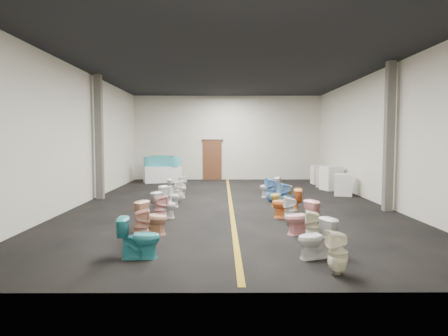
{
  "coord_description": "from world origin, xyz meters",
  "views": [
    {
      "loc": [
        -0.29,
        -13.52,
        2.18
      ],
      "look_at": [
        -0.22,
        1.0,
        1.13
      ],
      "focal_mm": 32.0,
      "sensor_mm": 36.0,
      "label": 1
    }
  ],
  "objects": [
    {
      "name": "toilet_right_9",
      "position": [
        1.5,
        1.21,
        0.39
      ],
      "size": [
        0.87,
        0.69,
        0.78
      ],
      "primitive_type": "imported",
      "rotation": [
        0.0,
        0.0,
        -1.96
      ],
      "color": "silver",
      "rests_on": "floor"
    },
    {
      "name": "toilet_right_0",
      "position": [
        1.57,
        -7.24,
        0.36
      ],
      "size": [
        0.36,
        0.35,
        0.72
      ],
      "primitive_type": "imported",
      "rotation": [
        0.0,
        0.0,
        -1.48
      ],
      "color": "beige",
      "rests_on": "floor"
    },
    {
      "name": "door_frame",
      "position": [
        -0.8,
        7.95,
        2.12
      ],
      "size": [
        1.15,
        0.08,
        0.1
      ],
      "primitive_type": "cube",
      "color": "#331C11",
      "rests_on": "back_door"
    },
    {
      "name": "toilet_right_3",
      "position": [
        1.52,
        -4.49,
        0.38
      ],
      "size": [
        0.86,
        0.69,
        0.77
      ],
      "primitive_type": "imported",
      "rotation": [
        0.0,
        0.0,
        -1.17
      ],
      "color": "#F4A8AC",
      "rests_on": "floor"
    },
    {
      "name": "wall_left",
      "position": [
        -5.0,
        0.0,
        2.25
      ],
      "size": [
        0.0,
        16.0,
        16.0
      ],
      "primitive_type": "plane",
      "rotation": [
        1.57,
        0.0,
        1.57
      ],
      "color": "beige",
      "rests_on": "ground"
    },
    {
      "name": "appliance_crate_a",
      "position": [
        4.4,
        1.79,
        0.42
      ],
      "size": [
        0.8,
        0.8,
        0.84
      ],
      "primitive_type": "cube",
      "rotation": [
        0.0,
        0.0,
        -0.27
      ],
      "color": "silver",
      "rests_on": "floor"
    },
    {
      "name": "toilet_left_3",
      "position": [
        -1.86,
        -3.56,
        0.39
      ],
      "size": [
        0.47,
        0.46,
        0.77
      ],
      "primitive_type": "imported",
      "rotation": [
        0.0,
        0.0,
        2.0
      ],
      "color": "#D79592",
      "rests_on": "floor"
    },
    {
      "name": "toilet_right_4",
      "position": [
        1.46,
        -3.52,
        0.36
      ],
      "size": [
        0.37,
        0.36,
        0.73
      ],
      "primitive_type": "imported",
      "rotation": [
        0.0,
        0.0,
        -1.46
      ],
      "color": "white",
      "rests_on": "floor"
    },
    {
      "name": "toilet_right_6",
      "position": [
        1.62,
        -1.55,
        0.43
      ],
      "size": [
        0.5,
        0.49,
        0.86
      ],
      "primitive_type": "imported",
      "rotation": [
        0.0,
        0.0,
        -1.26
      ],
      "color": "#6EA5D2",
      "rests_on": "floor"
    },
    {
      "name": "wall_right",
      "position": [
        5.0,
        0.0,
        2.25
      ],
      "size": [
        0.0,
        16.0,
        16.0
      ],
      "primitive_type": "plane",
      "rotation": [
        1.57,
        0.0,
        -1.57
      ],
      "color": "beige",
      "rests_on": "ground"
    },
    {
      "name": "wall_front",
      "position": [
        0.0,
        -8.0,
        2.25
      ],
      "size": [
        10.0,
        0.0,
        10.0
      ],
      "primitive_type": "plane",
      "rotation": [
        -1.57,
        0.0,
        0.0
      ],
      "color": "beige",
      "rests_on": "ground"
    },
    {
      "name": "toilet_left_0",
      "position": [
        -1.8,
        -6.34,
        0.38
      ],
      "size": [
        0.77,
        0.47,
        0.76
      ],
      "primitive_type": "imported",
      "rotation": [
        0.0,
        0.0,
        1.63
      ],
      "color": "teal",
      "rests_on": "floor"
    },
    {
      "name": "toilet_right_7",
      "position": [
        1.6,
        -0.67,
        0.34
      ],
      "size": [
        0.75,
        0.56,
        0.68
      ],
      "primitive_type": "imported",
      "rotation": [
        0.0,
        0.0,
        -1.26
      ],
      "color": "#EAC94B",
      "rests_on": "floor"
    },
    {
      "name": "bathtub",
      "position": [
        -3.32,
        6.63,
        1.07
      ],
      "size": [
        1.86,
        0.68,
        0.55
      ],
      "rotation": [
        0.0,
        0.0,
        0.02
      ],
      "color": "#3FA9B7",
      "rests_on": "display_table"
    },
    {
      "name": "ceiling",
      "position": [
        0.0,
        0.0,
        4.5
      ],
      "size": [
        16.0,
        16.0,
        0.0
      ],
      "primitive_type": "plane",
      "rotation": [
        3.14,
        0.0,
        0.0
      ],
      "color": "black",
      "rests_on": "ground"
    },
    {
      "name": "toilet_right_5",
      "position": [
        1.49,
        -2.64,
        0.41
      ],
      "size": [
        0.85,
        0.55,
        0.82
      ],
      "primitive_type": "imported",
      "rotation": [
        0.0,
        0.0,
        -1.68
      ],
      "color": "orange",
      "rests_on": "floor"
    },
    {
      "name": "toilet_left_5",
      "position": [
        -1.97,
        -1.68,
        0.4
      ],
      "size": [
        0.42,
        0.42,
        0.8
      ],
      "primitive_type": "imported",
      "rotation": [
        0.0,
        0.0,
        1.39
      ],
      "color": "white",
      "rests_on": "floor"
    },
    {
      "name": "appliance_crate_c",
      "position": [
        4.4,
        4.63,
        0.42
      ],
      "size": [
        0.89,
        0.89,
        0.83
      ],
      "primitive_type": "cube",
      "rotation": [
        0.0,
        0.0,
        -0.25
      ],
      "color": "silver",
      "rests_on": "floor"
    },
    {
      "name": "appliance_crate_b",
      "position": [
        4.4,
        3.47,
        0.51
      ],
      "size": [
        0.93,
        0.93,
        1.02
      ],
      "primitive_type": "cube",
      "rotation": [
        0.0,
        0.0,
        0.31
      ],
      "color": "silver",
      "rests_on": "floor"
    },
    {
      "name": "floor",
      "position": [
        0.0,
        0.0,
        0.0
      ],
      "size": [
        16.0,
        16.0,
        0.0
      ],
      "primitive_type": "plane",
      "color": "black",
      "rests_on": "ground"
    },
    {
      "name": "toilet_right_2",
      "position": [
        1.61,
        -5.37,
        0.35
      ],
      "size": [
        0.36,
        0.36,
        0.7
      ],
      "primitive_type": "imported",
      "rotation": [
        0.0,
        0.0,
        -1.71
      ],
      "color": "beige",
      "rests_on": "floor"
    },
    {
      "name": "toilet_left_9",
      "position": [
        -1.88,
        2.2,
        0.37
      ],
      "size": [
        0.43,
        0.42,
        0.74
      ],
      "primitive_type": "imported",
      "rotation": [
        0.0,
        0.0,
        1.91
      ],
      "color": "white",
      "rests_on": "floor"
    },
    {
      "name": "toilet_left_7",
      "position": [
        -1.82,
        0.24,
        0.38
      ],
      "size": [
        0.36,
        0.35,
        0.76
      ],
      "primitive_type": "imported",
      "rotation": [
        0.0,
        0.0,
        1.61
      ],
      "color": "white",
      "rests_on": "floor"
    },
    {
      "name": "toilet_right_8",
      "position": [
        1.42,
        0.23,
        0.41
      ],
      "size": [
        0.45,
        0.45,
        0.83
      ],
      "primitive_type": "imported",
      "rotation": [
        0.0,
        0.0,
        -1.35
      ],
      "color": "#6DA9E9",
      "rests_on": "floor"
    },
    {
      "name": "wall_back",
      "position": [
        0.0,
        8.0,
        2.25
      ],
      "size": [
        10.0,
        0.0,
        10.0
      ],
      "primitive_type": "plane",
      "rotation": [
        1.57,
        0.0,
        0.0
      ],
      "color": "beige",
      "rests_on": "ground"
    },
    {
      "name": "column_left",
      "position": [
        -4.75,
        1.0,
        2.25
      ],
      "size": [
        0.25,
        0.25,
        4.5
      ],
      "primitive_type": "cube",
      "color": "#59544C",
      "rests_on": "floor"
    },
    {
      "name": "toilet_left_8",
      "position": [
        -1.96,
        1.21,
        0.36
      ],
      "size": [
        0.74,
        0.48,
        0.72
      ],
      "primitive_type": "imported",
      "rotation": [
        0.0,
        0.0,
        1.68
      ],
      "color": "silver",
      "rests_on": "floor"
    },
    {
      "name": "column_right",
      "position": [
        4.75,
        -1.5,
        2.25
      ],
      "size": [
        0.25,
        0.25,
        4.5
      ],
      "primitive_type": "cube",
      "color": "#59544C",
      "rests_on": "floor"
    },
    {
      "name": "appliance_crate_d",
      "position": [
        4.4,
        5.76,
        0.45
      ],
      "size": [
        0.65,
        0.65,
        0.9
      ],
      "primitive_type": "cube",
      "rotation": [
        0.0,
        0.0,
        0.03
      ],
      "color": "silver",
      "rests_on": "floor"
    },
    {
      "name": "display_table",
      "position": [
        -3.32,
        6.63,
        0.4
      ],
      "size": [
        1.99,
        1.4,
        0.8
      ],
      "primitive_type": "cube",
      "rotation": [
        0.0,
        0.0,
        0.3
      ],
      "color": "white",
      "rests_on": "floor"
    },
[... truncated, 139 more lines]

